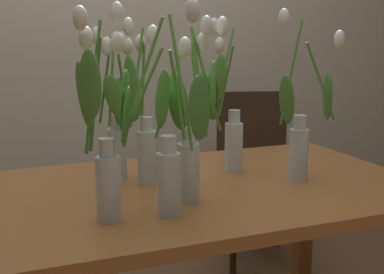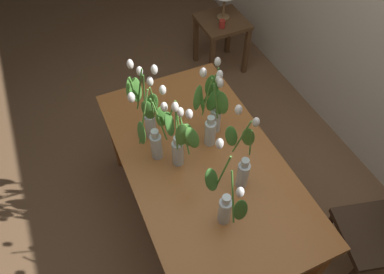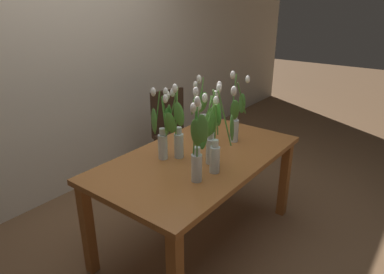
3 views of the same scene
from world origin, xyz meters
TOP-DOWN VIEW (x-y plane):
  - ground_plane at (0.00, 0.00)m, footprint 18.00×18.00m
  - room_wall_rear at (0.00, 1.52)m, footprint 9.00×0.10m
  - dining_table at (0.00, 0.00)m, footprint 1.60×0.90m
  - tulip_vase_0 at (-0.03, -0.14)m, footprint 0.27×0.20m
  - tulip_vase_1 at (-0.33, -0.23)m, footprint 0.12×0.15m
  - tulip_vase_2 at (0.21, 0.13)m, footprint 0.15×0.19m
  - tulip_vase_3 at (-0.20, 0.16)m, footprint 0.21×0.16m
  - tulip_vase_4 at (-0.13, 0.11)m, footprint 0.15×0.21m
  - tulip_vase_5 at (-0.16, -0.23)m, footprint 0.24×0.23m
  - tulip_vase_6 at (0.40, -0.07)m, footprint 0.26×0.14m
  - dining_chair at (0.75, 0.88)m, footprint 0.49×0.49m

SIDE VIEW (x-z plane):
  - ground_plane at x=0.00m, z-range 0.00..0.00m
  - dining_chair at x=0.75m, z-range 0.06..0.99m
  - dining_table at x=0.00m, z-range 0.28..1.02m
  - tulip_vase_6 at x=0.40m, z-range 0.63..1.21m
  - tulip_vase_2 at x=0.21m, z-range 0.65..1.21m
  - tulip_vase_1 at x=-0.33m, z-range 0.65..1.22m
  - tulip_vase_3 at x=-0.20m, z-range 0.68..1.20m
  - tulip_vase_4 at x=-0.13m, z-range 0.67..1.22m
  - tulip_vase_5 at x=-0.16m, z-range 0.67..1.26m
  - tulip_vase_0 at x=-0.03m, z-range 0.69..1.25m
  - room_wall_rear at x=0.00m, z-range 0.00..2.70m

